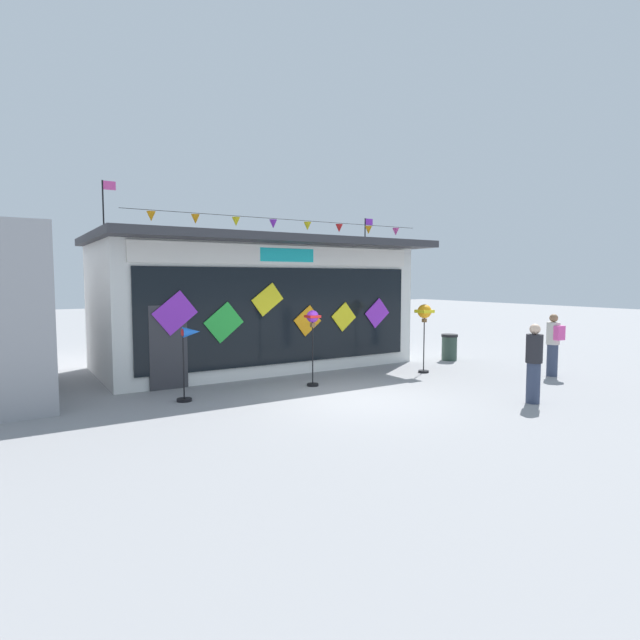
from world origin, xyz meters
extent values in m
plane|color=gray|center=(0.00, 0.00, 0.00)|extent=(80.00, 80.00, 0.00)
cube|color=silver|center=(-0.02, 5.09, 1.77)|extent=(8.87, 4.12, 3.55)
cube|color=#333338|center=(-0.02, 4.59, 3.65)|extent=(9.27, 5.11, 0.20)
cube|color=white|center=(-0.02, 2.99, 3.25)|extent=(8.16, 0.08, 0.51)
cube|color=#19B7BC|center=(-0.02, 2.96, 3.25)|extent=(1.60, 0.04, 0.36)
cube|color=black|center=(-0.02, 3.00, 1.63)|extent=(7.98, 0.06, 2.56)
cube|color=#333338|center=(-3.21, 2.99, 1.00)|extent=(0.90, 0.07, 2.00)
cube|color=purple|center=(-3.05, 2.94, 1.81)|extent=(1.10, 0.03, 1.07)
cube|color=green|center=(-1.84, 2.94, 1.53)|extent=(1.06, 0.03, 1.04)
cube|color=yellow|center=(-0.63, 2.94, 2.08)|extent=(0.92, 0.03, 0.88)
cube|color=orange|center=(0.59, 2.94, 1.47)|extent=(0.87, 0.03, 0.86)
cube|color=yellow|center=(1.80, 2.94, 1.53)|extent=(0.85, 0.03, 0.84)
cube|color=purple|center=(3.01, 2.94, 1.60)|extent=(0.91, 0.03, 0.90)
cylinder|color=black|center=(-0.02, 2.77, 4.16)|extent=(8.51, 0.01, 0.01)
cone|color=orange|center=(-3.59, 2.77, 4.02)|extent=(0.20, 0.20, 0.22)
cone|color=orange|center=(-2.57, 2.77, 4.02)|extent=(0.20, 0.20, 0.22)
cone|color=yellow|center=(-1.55, 2.77, 4.02)|extent=(0.20, 0.20, 0.22)
cone|color=purple|center=(-0.53, 2.77, 4.02)|extent=(0.20, 0.20, 0.22)
cone|color=yellow|center=(0.49, 2.77, 4.02)|extent=(0.20, 0.20, 0.22)
cone|color=red|center=(1.51, 2.77, 4.02)|extent=(0.20, 0.20, 0.22)
cone|color=orange|center=(2.53, 2.77, 4.02)|extent=(0.20, 0.20, 0.22)
cone|color=#EA4CA3|center=(3.55, 2.77, 4.02)|extent=(0.20, 0.20, 0.22)
cylinder|color=black|center=(-4.20, 5.09, 4.44)|extent=(0.04, 0.04, 1.38)
cube|color=#EA4CA3|center=(-4.04, 5.09, 5.01)|extent=(0.32, 0.02, 0.22)
cylinder|color=black|center=(4.16, 5.09, 4.22)|extent=(0.04, 0.04, 0.94)
cube|color=purple|center=(4.32, 5.09, 4.57)|extent=(0.32, 0.02, 0.22)
cylinder|color=black|center=(-3.29, 1.60, 0.03)|extent=(0.32, 0.32, 0.06)
cylinder|color=black|center=(-3.29, 1.60, 0.74)|extent=(0.03, 0.03, 1.48)
cone|color=blue|center=(-3.10, 1.60, 1.48)|extent=(0.38, 0.25, 0.23)
cylinder|color=red|center=(-3.29, 1.60, 1.48)|extent=(0.03, 0.16, 0.16)
cylinder|color=black|center=(-0.13, 1.48, 0.03)|extent=(0.28, 0.28, 0.06)
cylinder|color=black|center=(-0.13, 1.48, 0.78)|extent=(0.03, 0.03, 1.56)
sphere|color=purple|center=(-0.13, 1.48, 1.71)|extent=(0.30, 0.30, 0.30)
cube|color=red|center=(-0.13, 1.48, 1.71)|extent=(0.30, 0.30, 0.07)
cube|color=brown|center=(-0.13, 1.48, 1.50)|extent=(0.10, 0.10, 0.10)
cylinder|color=black|center=(3.43, 1.37, 0.03)|extent=(0.29, 0.29, 0.06)
cylinder|color=black|center=(3.43, 1.37, 0.76)|extent=(0.03, 0.03, 1.53)
sphere|color=orange|center=(3.43, 1.37, 1.72)|extent=(0.39, 0.39, 0.39)
cube|color=yellow|center=(3.43, 1.37, 1.72)|extent=(0.40, 0.40, 0.09)
cube|color=brown|center=(3.43, 1.37, 1.47)|extent=(0.10, 0.10, 0.10)
cylinder|color=#333D56|center=(6.01, -0.85, 0.43)|extent=(0.28, 0.28, 0.86)
cylinder|color=beige|center=(6.01, -0.85, 1.16)|extent=(0.34, 0.34, 0.60)
sphere|color=#8C6647|center=(6.01, -0.85, 1.57)|extent=(0.22, 0.22, 0.22)
cube|color=#EA4CA3|center=(5.98, -1.05, 1.19)|extent=(0.28, 0.20, 0.38)
cylinder|color=#333D56|center=(2.91, -2.47, 0.43)|extent=(0.28, 0.28, 0.86)
cylinder|color=#232328|center=(2.91, -2.47, 1.16)|extent=(0.34, 0.34, 0.60)
sphere|color=beige|center=(2.91, -2.47, 1.57)|extent=(0.22, 0.22, 0.22)
cylinder|color=#2D4238|center=(5.66, 2.54, 0.38)|extent=(0.48, 0.48, 0.76)
cylinder|color=black|center=(5.66, 2.54, 0.80)|extent=(0.52, 0.52, 0.08)
camera|label=1|loc=(-6.55, -9.10, 2.62)|focal=28.76mm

